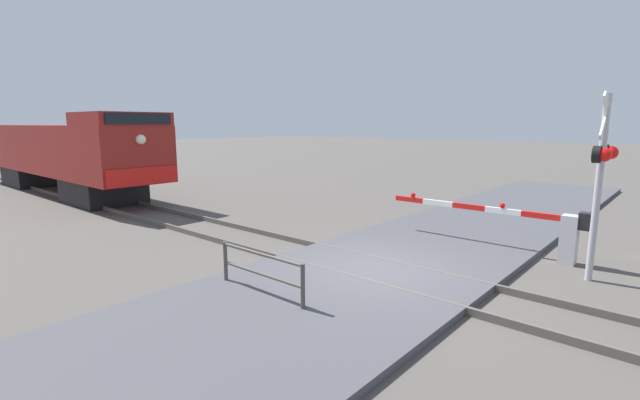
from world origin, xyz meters
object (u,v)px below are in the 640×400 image
at_px(guard_railing, 261,269).
at_px(crossing_signal, 602,167).
at_px(locomotive, 64,152).
at_px(crossing_gate, 542,227).

bearing_deg(guard_railing, crossing_signal, -40.26).
bearing_deg(locomotive, crossing_signal, -82.87).
relative_size(crossing_signal, crossing_gate, 0.75).
height_order(locomotive, guard_railing, locomotive).
bearing_deg(crossing_gate, crossing_signal, -127.32).
relative_size(locomotive, guard_railing, 7.00).
height_order(locomotive, crossing_gate, locomotive).
distance_m(locomotive, crossing_gate, 20.56).
bearing_deg(crossing_signal, guard_railing, 139.74).
relative_size(locomotive, crossing_signal, 3.98).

